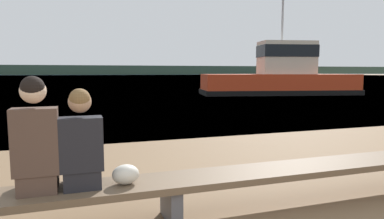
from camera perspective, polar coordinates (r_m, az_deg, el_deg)
water_surface at (r=127.31m, az=-18.04°, el=5.36°), size 240.00×240.00×0.00m
far_shoreline at (r=179.66m, az=-18.22°, el=6.28°), size 600.00×12.00×4.53m
bench_main at (r=3.57m, az=-3.53°, el=-12.55°), size 8.76×0.56×0.44m
person_left at (r=3.34m, az=-24.58°, el=-4.85°), size 0.38×0.42×1.05m
person_right at (r=3.34m, az=-17.96°, el=-5.76°), size 0.38×0.41×0.93m
shopping_bag at (r=3.42m, az=-11.00°, el=-10.58°), size 0.26×0.20×0.19m
tugboat_red at (r=23.74m, az=14.55°, el=5.15°), size 10.78×5.30×6.28m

